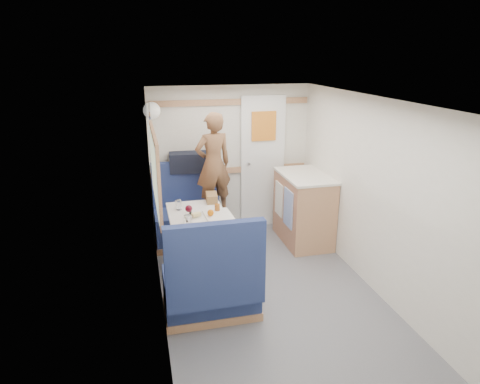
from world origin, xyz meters
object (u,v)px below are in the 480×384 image
object	(u,v)px
cheese_block	(196,214)
tumbler_mid	(179,205)
person	(213,164)
galley_counter	(303,208)
bench_near	(212,288)
bread_loaf	(212,198)
duffel_bag	(190,162)
tumbler_left	(188,221)
tray	(218,215)
orange_fruit	(211,213)
beer_glass	(217,208)
wine_glass	(189,209)
pepper_grinder	(190,211)
dinette_table	(198,227)
bench_far	(189,221)
dome_light	(152,111)

from	to	relation	value
cheese_block	tumbler_mid	bearing A→B (deg)	119.61
person	galley_counter	bearing A→B (deg)	159.50
bench_near	bread_loaf	bearing A→B (deg)	79.71
duffel_bag	tumbler_left	world-z (taller)	duffel_bag
bench_near	tray	xyz separation A→B (m)	(0.21, 0.76, 0.43)
tumbler_mid	bread_loaf	xyz separation A→B (m)	(0.41, 0.18, -0.01)
orange_fruit	beer_glass	distance (m)	0.17
duffel_bag	cheese_block	world-z (taller)	duffel_bag
person	tumbler_left	xyz separation A→B (m)	(-0.45, -0.99, -0.31)
wine_glass	cheese_block	bearing A→B (deg)	35.18
tumbler_mid	bread_loaf	size ratio (longest dim) A/B	0.48
tumbler_mid	pepper_grinder	size ratio (longest dim) A/B	1.19
cheese_block	tumbler_left	bearing A→B (deg)	-118.56
bread_loaf	dinette_table	bearing A→B (deg)	-120.96
bench_far	wine_glass	world-z (taller)	bench_far
tray	wine_glass	distance (m)	0.34
cheese_block	wine_glass	world-z (taller)	wine_glass
orange_fruit	wine_glass	xyz separation A→B (m)	(-0.23, -0.03, 0.07)
tray	person	bearing A→B (deg)	83.15
orange_fruit	galley_counter	bearing A→B (deg)	26.65
person	pepper_grinder	distance (m)	0.84
duffel_bag	bread_loaf	xyz separation A→B (m)	(0.15, -0.75, -0.26)
wine_glass	pepper_grinder	distance (m)	0.18
galley_counter	tumbler_mid	xyz separation A→B (m)	(-1.65, -0.36, 0.31)
beer_glass	bread_loaf	xyz separation A→B (m)	(0.00, 0.36, 0.00)
bench_far	galley_counter	xyz separation A→B (m)	(1.47, -0.31, 0.17)
orange_fruit	cheese_block	bearing A→B (deg)	166.63
beer_glass	dinette_table	bearing A→B (deg)	-175.69
tray	cheese_block	distance (m)	0.24
galley_counter	person	bearing A→B (deg)	173.49
bench_near	cheese_block	bearing A→B (deg)	91.72
person	wine_glass	bearing A→B (deg)	49.46
cheese_block	bread_loaf	size ratio (longest dim) A/B	0.40
dome_light	tray	xyz separation A→B (m)	(0.60, -0.96, -1.02)
dinette_table	bench_far	distance (m)	0.90
tumbler_left	beer_glass	bearing A→B (deg)	41.54
tumbler_mid	beer_glass	xyz separation A→B (m)	(0.41, -0.18, -0.01)
dome_light	tumbler_mid	bearing A→B (deg)	-72.57
dinette_table	beer_glass	bearing A→B (deg)	4.31
bench_far	tumbler_left	distance (m)	1.28
dinette_table	galley_counter	size ratio (longest dim) A/B	1.00
bench_near	tumbler_left	distance (m)	0.75
wine_glass	beer_glass	xyz separation A→B (m)	(0.33, 0.17, -0.08)
cheese_block	beer_glass	xyz separation A→B (m)	(0.25, 0.11, 0.01)
dinette_table	tray	distance (m)	0.29
beer_glass	tumbler_mid	bearing A→B (deg)	156.56
bench_far	dome_light	distance (m)	1.50
person	tumbler_mid	bearing A→B (deg)	30.89
cheese_block	tumbler_left	world-z (taller)	tumbler_left
person	pepper_grinder	bearing A→B (deg)	46.31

